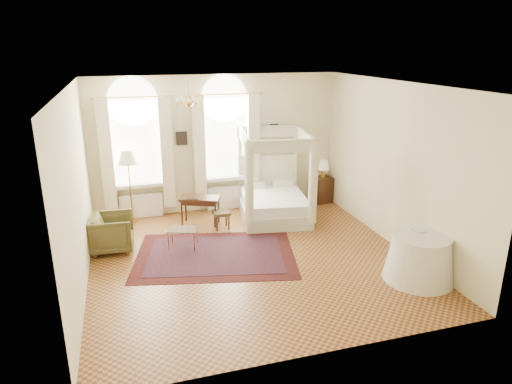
# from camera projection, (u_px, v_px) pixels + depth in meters

# --- Properties ---
(ground) EXTENTS (6.00, 6.00, 0.00)m
(ground) POSITION_uv_depth(u_px,v_px,m) (251.00, 259.00, 8.84)
(ground) COLOR #99622C
(ground) RESTS_ON ground
(room_walls) EXTENTS (6.00, 6.00, 6.00)m
(room_walls) POSITION_uv_depth(u_px,v_px,m) (251.00, 159.00, 8.23)
(room_walls) COLOR beige
(room_walls) RESTS_ON ground
(window_left) EXTENTS (1.62, 0.27, 3.29)m
(window_left) POSITION_uv_depth(u_px,v_px,m) (137.00, 157.00, 10.48)
(window_left) COLOR white
(window_left) RESTS_ON room_walls
(window_right) EXTENTS (1.62, 0.27, 3.29)m
(window_right) POSITION_uv_depth(u_px,v_px,m) (226.00, 151.00, 11.05)
(window_right) COLOR white
(window_right) RESTS_ON room_walls
(chandelier) EXTENTS (0.51, 0.45, 0.50)m
(chandelier) POSITION_uv_depth(u_px,v_px,m) (189.00, 102.00, 8.79)
(chandelier) COLOR #B2883B
(chandelier) RESTS_ON room_walls
(wall_pictures) EXTENTS (2.54, 0.03, 0.39)m
(wall_pictures) POSITION_uv_depth(u_px,v_px,m) (220.00, 134.00, 10.99)
(wall_pictures) COLOR black
(wall_pictures) RESTS_ON room_walls
(canopy_bed) EXTENTS (1.82, 2.12, 2.07)m
(canopy_bed) POSITION_uv_depth(u_px,v_px,m) (274.00, 199.00, 10.79)
(canopy_bed) COLOR #BCC19D
(canopy_bed) RESTS_ON ground
(nightstand) EXTENTS (0.54, 0.51, 0.67)m
(nightstand) POSITION_uv_depth(u_px,v_px,m) (322.00, 190.00, 11.93)
(nightstand) COLOR #3E1E11
(nightstand) RESTS_ON ground
(nightstand_lamp) EXTENTS (0.30, 0.30, 0.44)m
(nightstand_lamp) POSITION_uv_depth(u_px,v_px,m) (324.00, 166.00, 11.78)
(nightstand_lamp) COLOR #B2883B
(nightstand_lamp) RESTS_ON nightstand
(writing_desk) EXTENTS (0.99, 0.76, 0.66)m
(writing_desk) POSITION_uv_depth(u_px,v_px,m) (200.00, 201.00, 10.36)
(writing_desk) COLOR #3E1E11
(writing_desk) RESTS_ON ground
(laptop) EXTENTS (0.33, 0.27, 0.02)m
(laptop) POSITION_uv_depth(u_px,v_px,m) (193.00, 198.00, 10.21)
(laptop) COLOR black
(laptop) RESTS_ON writing_desk
(stool) EXTENTS (0.36, 0.36, 0.41)m
(stool) POSITION_uv_depth(u_px,v_px,m) (221.00, 214.00, 10.19)
(stool) COLOR #42371C
(stool) RESTS_ON ground
(armchair) EXTENTS (0.88, 0.86, 0.75)m
(armchair) POSITION_uv_depth(u_px,v_px,m) (112.00, 233.00, 9.12)
(armchair) COLOR #47411E
(armchair) RESTS_ON ground
(coffee_table) EXTENTS (0.70, 0.59, 0.41)m
(coffee_table) POSITION_uv_depth(u_px,v_px,m) (182.00, 230.00, 9.23)
(coffee_table) COLOR silver
(coffee_table) RESTS_ON ground
(floor_lamp) EXTENTS (0.44, 0.44, 1.71)m
(floor_lamp) POSITION_uv_depth(u_px,v_px,m) (128.00, 161.00, 10.27)
(floor_lamp) COLOR #B2883B
(floor_lamp) RESTS_ON ground
(oriental_rug) EXTENTS (3.50, 2.84, 0.01)m
(oriental_rug) POSITION_uv_depth(u_px,v_px,m) (215.00, 255.00, 8.98)
(oriental_rug) COLOR #461410
(oriental_rug) RESTS_ON ground
(side_table) EXTENTS (1.22, 1.22, 0.83)m
(side_table) POSITION_uv_depth(u_px,v_px,m) (420.00, 258.00, 7.96)
(side_table) COLOR silver
(side_table) RESTS_ON ground
(book) EXTENTS (0.24, 0.29, 0.02)m
(book) POSITION_uv_depth(u_px,v_px,m) (415.00, 231.00, 7.98)
(book) COLOR black
(book) RESTS_ON side_table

